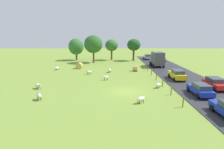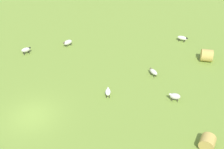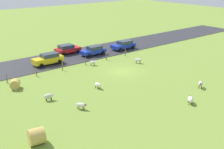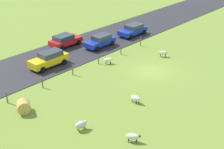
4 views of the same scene
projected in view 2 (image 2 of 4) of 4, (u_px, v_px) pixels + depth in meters
ground_plane at (32, 116)px, 24.78m from camera, size 160.00×160.00×0.00m
sheep_0 at (108, 92)px, 26.76m from camera, size 1.03×0.49×0.72m
sheep_1 at (26, 50)px, 33.00m from camera, size 0.96×1.12×0.80m
sheep_3 at (175, 96)px, 26.21m from camera, size 0.77×1.12×0.78m
sheep_4 at (182, 38)px, 35.53m from camera, size 1.00×1.30×0.72m
sheep_5 at (68, 42)px, 34.56m from camera, size 1.18×1.19×0.77m
sheep_7 at (153, 72)px, 29.49m from camera, size 1.15×0.95×0.70m
hay_bale_0 at (208, 142)px, 21.63m from camera, size 1.46×1.50×1.14m
hay_bale_1 at (207, 55)px, 31.74m from camera, size 1.56×1.46×1.36m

